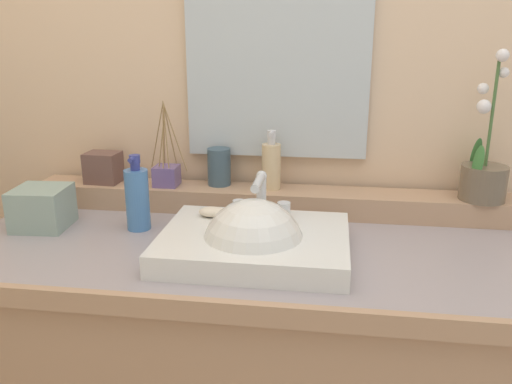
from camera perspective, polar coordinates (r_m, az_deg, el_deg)
wall_back at (r=1.59m, az=2.25°, el=18.45°), size 2.92×0.20×2.73m
back_ledge at (r=1.48m, az=1.29°, el=-0.87°), size 1.33×0.12×0.06m
sink_basin at (r=1.19m, az=-0.23°, el=-5.92°), size 0.42×0.33×0.26m
soap_bar at (r=1.29m, az=-4.65°, el=-2.14°), size 0.07×0.04×0.02m
potted_plant at (r=1.48m, az=23.30°, el=1.87°), size 0.12×0.12×0.38m
soap_dispenser at (r=1.46m, az=1.65°, el=2.93°), size 0.05×0.05×0.16m
tumbler_cup at (r=1.50m, az=-3.99°, el=2.73°), size 0.06×0.06×0.11m
reed_diffuser at (r=1.51m, az=-9.59°, el=1.92°), size 0.12×0.08×0.24m
trinket_box at (r=1.59m, az=-16.10°, el=2.55°), size 0.10×0.08×0.09m
lotion_bottle at (r=1.37m, az=-12.65°, el=-0.63°), size 0.06×0.06×0.19m
tissue_box at (r=1.46m, az=-22.02°, el=-1.57°), size 0.14×0.14×0.10m
mirror at (r=1.47m, az=2.30°, el=14.93°), size 0.50×0.02×0.58m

